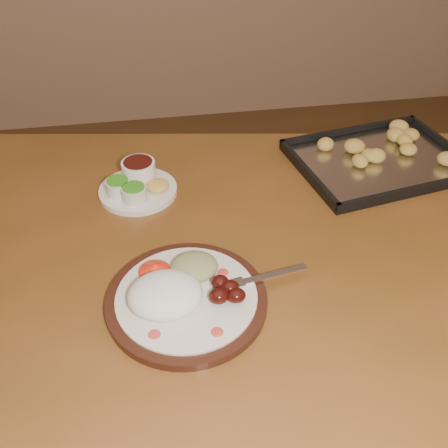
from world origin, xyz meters
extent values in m
plane|color=brown|center=(0.00, 0.00, 0.00)|extent=(4.00, 4.00, 0.00)
cube|color=brown|center=(0.15, -0.03, 0.73)|extent=(1.63, 1.13, 0.04)
cylinder|color=#432F14|center=(-0.46, 0.46, 0.35)|extent=(0.07, 0.07, 0.71)
cylinder|color=black|center=(0.05, -0.16, 0.76)|extent=(0.28, 0.28, 0.02)
cylinder|color=silver|center=(0.05, -0.16, 0.77)|extent=(0.24, 0.24, 0.01)
ellipsoid|color=red|center=(-0.01, -0.24, 0.77)|extent=(0.02, 0.02, 0.00)
ellipsoid|color=red|center=(0.09, -0.25, 0.77)|extent=(0.02, 0.02, 0.00)
ellipsoid|color=red|center=(0.12, -0.12, 0.77)|extent=(0.02, 0.02, 0.00)
ellipsoid|color=red|center=(-0.04, -0.14, 0.77)|extent=(0.02, 0.02, 0.00)
ellipsoid|color=white|center=(0.01, -0.17, 0.79)|extent=(0.13, 0.11, 0.06)
ellipsoid|color=#430D09|center=(0.10, -0.18, 0.79)|extent=(0.04, 0.03, 0.03)
ellipsoid|color=#430D09|center=(0.12, -0.17, 0.79)|extent=(0.04, 0.03, 0.03)
ellipsoid|color=#430D09|center=(0.11, -0.15, 0.79)|extent=(0.04, 0.03, 0.03)
ellipsoid|color=#430D09|center=(0.13, -0.19, 0.79)|extent=(0.04, 0.03, 0.03)
ellipsoid|color=tan|center=(0.07, -0.10, 0.78)|extent=(0.09, 0.08, 0.04)
cone|color=red|center=(0.00, -0.10, 0.78)|extent=(0.08, 0.09, 0.03)
cube|color=white|center=(0.21, -0.14, 0.77)|extent=(0.14, 0.04, 0.00)
cube|color=white|center=(0.13, -0.15, 0.77)|extent=(0.04, 0.03, 0.00)
cylinder|color=white|center=(0.11, -0.16, 0.77)|extent=(0.03, 0.01, 0.00)
cylinder|color=white|center=(0.11, -0.16, 0.77)|extent=(0.03, 0.01, 0.00)
cylinder|color=white|center=(0.11, -0.15, 0.77)|extent=(0.03, 0.01, 0.00)
cylinder|color=white|center=(0.11, -0.15, 0.77)|extent=(0.03, 0.01, 0.00)
cylinder|color=silver|center=(-0.02, 0.18, 0.76)|extent=(0.17, 0.17, 0.01)
cylinder|color=silver|center=(-0.06, 0.17, 0.78)|extent=(0.05, 0.05, 0.03)
cylinder|color=#39901C|center=(-0.06, 0.17, 0.80)|extent=(0.05, 0.05, 0.00)
cylinder|color=silver|center=(-0.03, 0.14, 0.78)|extent=(0.05, 0.05, 0.03)
cylinder|color=#39901C|center=(-0.03, 0.14, 0.80)|extent=(0.05, 0.05, 0.00)
cylinder|color=white|center=(-0.02, 0.22, 0.78)|extent=(0.08, 0.08, 0.04)
cylinder|color=#340C09|center=(-0.02, 0.22, 0.81)|extent=(0.07, 0.07, 0.00)
ellipsoid|color=gold|center=(0.02, 0.18, 0.77)|extent=(0.05, 0.05, 0.02)
cube|color=black|center=(0.56, 0.21, 0.75)|extent=(0.44, 0.36, 0.01)
cube|color=black|center=(0.53, 0.35, 0.77)|extent=(0.39, 0.08, 0.02)
cube|color=black|center=(0.58, 0.07, 0.77)|extent=(0.39, 0.08, 0.02)
cube|color=black|center=(0.75, 0.24, 0.77)|extent=(0.06, 0.29, 0.02)
cube|color=black|center=(0.37, 0.18, 0.77)|extent=(0.06, 0.29, 0.02)
cube|color=silver|center=(0.56, 0.21, 0.76)|extent=(0.41, 0.33, 0.00)
ellipsoid|color=#B89940|center=(0.61, 0.22, 0.78)|extent=(0.04, 0.04, 0.03)
ellipsoid|color=#B89940|center=(0.64, 0.26, 0.78)|extent=(0.06, 0.06, 0.03)
ellipsoid|color=#B89940|center=(0.57, 0.29, 0.78)|extent=(0.06, 0.06, 0.03)
ellipsoid|color=#B89940|center=(0.53, 0.26, 0.78)|extent=(0.05, 0.05, 0.03)
ellipsoid|color=#B89940|center=(0.49, 0.26, 0.78)|extent=(0.06, 0.06, 0.03)
ellipsoid|color=#B89940|center=(0.51, 0.21, 0.78)|extent=(0.05, 0.05, 0.03)
ellipsoid|color=#B89940|center=(0.46, 0.18, 0.78)|extent=(0.05, 0.05, 0.03)
ellipsoid|color=#B89940|center=(0.53, 0.14, 0.78)|extent=(0.06, 0.06, 0.03)
ellipsoid|color=#B89940|center=(0.55, 0.16, 0.78)|extent=(0.05, 0.05, 0.03)
ellipsoid|color=#B89940|center=(0.61, 0.15, 0.78)|extent=(0.06, 0.06, 0.03)
ellipsoid|color=#B89940|center=(0.60, 0.20, 0.78)|extent=(0.06, 0.06, 0.03)
camera|label=1|loc=(0.02, -0.75, 1.41)|focal=40.00mm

